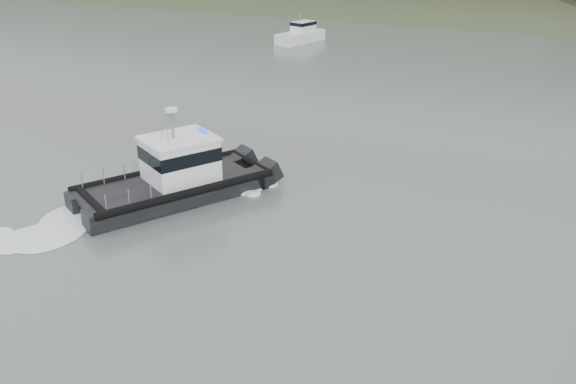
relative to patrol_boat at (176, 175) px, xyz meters
name	(u,v)px	position (x,y,z in m)	size (l,w,h in m)	color
ground	(194,372)	(8.31, -11.68, -1.25)	(400.00, 400.00, 0.00)	slate
patrol_boat	(176,175)	(0.00, 0.00, 0.00)	(8.42, 10.73, 4.98)	black
motorboat	(301,34)	(-11.40, 43.02, -0.34)	(3.93, 6.99, 3.65)	white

